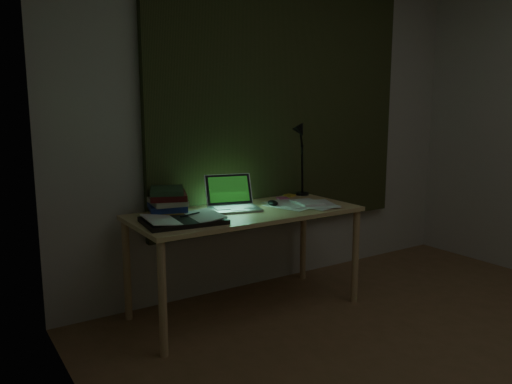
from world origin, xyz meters
TOP-DOWN VIEW (x-y plane):
  - wall_back at (0.00, 2.00)m, footprint 3.50×0.00m
  - wall_left at (-1.75, 0.00)m, footprint 0.00×4.00m
  - curtain at (0.00, 1.96)m, footprint 2.20×0.06m
  - desk at (-0.56, 1.59)m, footprint 1.49×0.65m
  - laptop at (-0.61, 1.65)m, footprint 0.40×0.43m
  - open_textbook at (-1.04, 1.51)m, footprint 0.49×0.37m
  - book_stack at (-1.03, 1.77)m, footprint 0.28×0.31m
  - loose_papers at (-0.15, 1.56)m, footprint 0.46×0.47m
  - mouse at (-0.32, 1.64)m, footprint 0.07×0.11m
  - sticky_yellow at (-0.01, 1.86)m, footprint 0.08×0.08m
  - sticky_pink at (-0.13, 1.79)m, footprint 0.09×0.09m
  - desk_lamp at (0.11, 1.85)m, footprint 0.40×0.35m

SIDE VIEW (x-z plane):
  - desk at x=-0.56m, z-range 0.00..0.68m
  - sticky_yellow at x=-0.01m, z-range 0.68..0.69m
  - sticky_pink at x=-0.13m, z-range 0.68..0.69m
  - loose_papers at x=-0.15m, z-range 0.68..0.70m
  - mouse at x=-0.32m, z-range 0.68..0.72m
  - open_textbook at x=-1.04m, z-range 0.68..0.72m
  - book_stack at x=-1.03m, z-range 0.68..0.85m
  - laptop at x=-0.61m, z-range 0.68..0.91m
  - desk_lamp at x=0.11m, z-range 0.68..1.20m
  - wall_back at x=0.00m, z-range 0.00..2.50m
  - wall_left at x=-1.75m, z-range 0.00..2.50m
  - curtain at x=0.00m, z-range 0.45..2.45m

